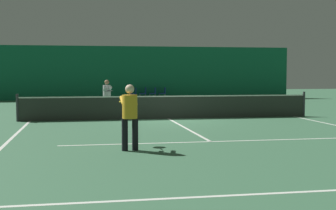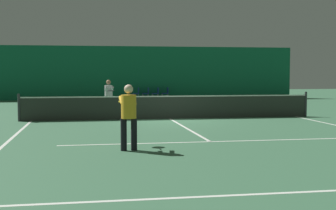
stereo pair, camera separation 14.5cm
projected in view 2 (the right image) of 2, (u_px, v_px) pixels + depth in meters
ground_plane at (170, 119)px, 19.16m from camera, size 60.00×60.00×0.00m
backdrop_curtain at (135, 73)px, 32.76m from camera, size 23.00×0.12×3.71m
court_line_baseline_far at (139, 101)px, 30.86m from camera, size 11.00×0.10×0.00m
court_line_baseline_near at (299, 192)px, 7.46m from camera, size 11.00×0.10×0.00m
court_line_service_far at (149, 107)px, 25.45m from camera, size 8.25×0.10×0.00m
court_line_service_near at (210, 142)px, 12.87m from camera, size 8.25×0.10×0.00m
court_line_sideline_left at (31, 121)px, 18.23m from camera, size 0.10×23.80×0.00m
court_line_sideline_right at (296, 117)px, 20.09m from camera, size 0.10×23.80×0.00m
court_line_centre at (170, 119)px, 19.16m from camera, size 0.10×12.80×0.00m
tennis_net at (170, 106)px, 19.12m from camera, size 12.00×0.10×1.07m
player_near at (129, 112)px, 11.40m from camera, size 0.41×1.34×1.62m
player_far at (109, 94)px, 21.34m from camera, size 0.42×1.32×1.56m
courtside_chair_0 at (137, 93)px, 32.33m from camera, size 0.44×0.44×0.84m
courtside_chair_1 at (146, 93)px, 32.44m from camera, size 0.44×0.44×0.84m
courtside_chair_2 at (156, 93)px, 32.56m from camera, size 0.44×0.44×0.84m
courtside_chair_3 at (166, 92)px, 32.67m from camera, size 0.44×0.44×0.84m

